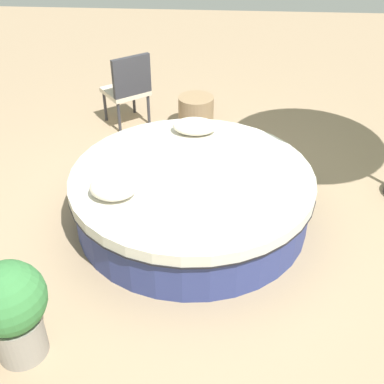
{
  "coord_description": "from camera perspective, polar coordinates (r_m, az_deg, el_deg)",
  "views": [
    {
      "loc": [
        -0.27,
        3.85,
        3.02
      ],
      "look_at": [
        0.0,
        0.0,
        0.32
      ],
      "focal_mm": 45.26,
      "sensor_mm": 36.0,
      "label": 1
    }
  ],
  "objects": [
    {
      "name": "ground_plane",
      "position": [
        4.9,
        -0.0,
        -3.1
      ],
      "size": [
        16.0,
        16.0,
        0.0
      ],
      "primitive_type": "plane",
      "color": "#9E8466"
    },
    {
      "name": "patio_chair",
      "position": [
        6.47,
        -7.52,
        12.31
      ],
      "size": [
        0.72,
        0.71,
        0.98
      ],
      "rotation": [
        0.0,
        0.0,
        3.8
      ],
      "color": "#333338",
      "rests_on": "ground_plane"
    },
    {
      "name": "round_bed",
      "position": [
        4.73,
        -0.0,
        -0.46
      ],
      "size": [
        2.34,
        2.34,
        0.54
      ],
      "color": "navy",
      "rests_on": "ground_plane"
    },
    {
      "name": "side_table",
      "position": [
        6.49,
        0.47,
        9.36
      ],
      "size": [
        0.47,
        0.47,
        0.43
      ],
      "primitive_type": "cylinder",
      "color": "#997A56",
      "rests_on": "ground_plane"
    },
    {
      "name": "planter",
      "position": [
        3.63,
        -20.55,
        -12.63
      ],
      "size": [
        0.52,
        0.52,
        0.83
      ],
      "color": "gray",
      "rests_on": "ground_plane"
    },
    {
      "name": "throw_pillow_0",
      "position": [
        5.26,
        0.34,
        7.76
      ],
      "size": [
        0.48,
        0.32,
        0.16
      ],
      "primitive_type": "ellipsoid",
      "color": "beige",
      "rests_on": "round_bed"
    },
    {
      "name": "throw_pillow_1",
      "position": [
        4.28,
        -9.24,
        0.59
      ],
      "size": [
        0.42,
        0.35,
        0.19
      ],
      "primitive_type": "ellipsoid",
      "color": "silver",
      "rests_on": "round_bed"
    }
  ]
}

